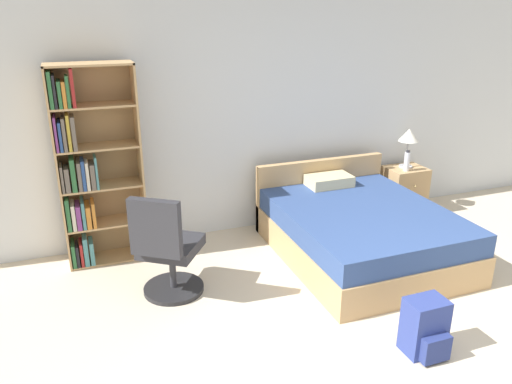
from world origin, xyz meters
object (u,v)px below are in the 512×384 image
water_bottle (407,161)px  bed (359,230)px  office_chair (167,251)px  nightstand (404,190)px  table_lamp (409,137)px  backpack_blue (425,328)px  bookshelf (89,170)px

water_bottle → bed: bearing=-146.6°
office_chair → nightstand: (3.14, 0.91, -0.15)m
table_lamp → office_chair: bearing=-163.4°
office_chair → water_bottle: office_chair is taller
table_lamp → backpack_blue: table_lamp is taller
bookshelf → backpack_blue: bearing=-47.5°
backpack_blue → nightstand: bearing=57.2°
office_chair → backpack_blue: office_chair is taller
office_chair → bookshelf: bearing=120.2°
water_bottle → office_chair: bearing=-165.1°
bed → water_bottle: water_bottle is taller
office_chair → nightstand: office_chair is taller
bookshelf → water_bottle: size_ratio=7.71×
bookshelf → water_bottle: bookshelf is taller
nightstand → water_bottle: water_bottle is taller
nightstand → backpack_blue: (-1.51, -2.35, -0.08)m
bed → water_bottle: (1.06, 0.70, 0.43)m
office_chair → table_lamp: 3.32m
nightstand → water_bottle: bearing=-128.7°
office_chair → water_bottle: bearing=14.9°
bed → office_chair: size_ratio=1.97×
office_chair → water_bottle: (3.06, 0.81, 0.26)m
nightstand → backpack_blue: nightstand is taller
bed → backpack_blue: bed is taller
bed → nightstand: bed is taller
bed → table_lamp: table_lamp is taller
office_chair → water_bottle: 3.18m
bed → backpack_blue: (-0.38, -1.56, -0.07)m
bed → office_chair: office_chair is taller
nightstand → water_bottle: (-0.08, -0.10, 0.41)m
office_chair → table_lamp: bearing=16.6°
bed → nightstand: bearing=35.0°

